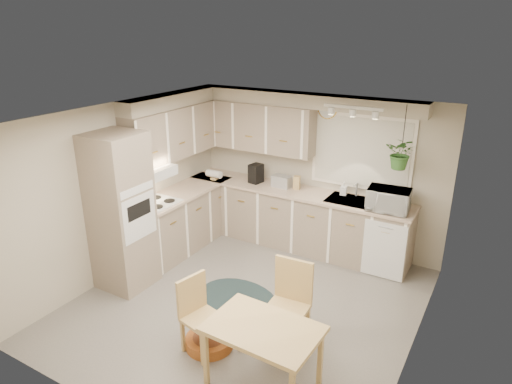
# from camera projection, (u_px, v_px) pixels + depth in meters

# --- Properties ---
(floor) EXTENTS (4.20, 4.20, 0.00)m
(floor) POSITION_uv_depth(u_px,v_px,m) (247.00, 304.00, 5.81)
(floor) COLOR slate
(floor) RESTS_ON ground
(ceiling) EXTENTS (4.20, 4.20, 0.00)m
(ceiling) POSITION_uv_depth(u_px,v_px,m) (245.00, 117.00, 4.97)
(ceiling) COLOR white
(ceiling) RESTS_ON wall_back
(wall_back) EXTENTS (4.00, 0.04, 2.40)m
(wall_back) POSITION_uv_depth(u_px,v_px,m) (316.00, 171.00, 7.09)
(wall_back) COLOR #AEA590
(wall_back) RESTS_ON floor
(wall_front) EXTENTS (4.00, 0.04, 2.40)m
(wall_front) POSITION_uv_depth(u_px,v_px,m) (111.00, 308.00, 3.69)
(wall_front) COLOR #AEA590
(wall_front) RESTS_ON floor
(wall_left) EXTENTS (0.04, 4.20, 2.40)m
(wall_left) POSITION_uv_depth(u_px,v_px,m) (123.00, 189.00, 6.33)
(wall_left) COLOR #AEA590
(wall_left) RESTS_ON floor
(wall_right) EXTENTS (0.04, 4.20, 2.40)m
(wall_right) POSITION_uv_depth(u_px,v_px,m) (421.00, 259.00, 4.45)
(wall_right) COLOR #AEA590
(wall_right) RESTS_ON floor
(base_cab_left) EXTENTS (0.60, 1.85, 0.90)m
(base_cab_left) POSITION_uv_depth(u_px,v_px,m) (183.00, 220.00, 7.16)
(base_cab_left) COLOR gray
(base_cab_left) RESTS_ON floor
(base_cab_back) EXTENTS (3.60, 0.60, 0.90)m
(base_cab_back) POSITION_uv_depth(u_px,v_px,m) (295.00, 219.00, 7.20)
(base_cab_back) COLOR gray
(base_cab_back) RESTS_ON floor
(counter_left) EXTENTS (0.64, 1.89, 0.04)m
(counter_left) POSITION_uv_depth(u_px,v_px,m) (182.00, 192.00, 6.99)
(counter_left) COLOR tan
(counter_left) RESTS_ON base_cab_left
(counter_back) EXTENTS (3.64, 0.64, 0.04)m
(counter_back) POSITION_uv_depth(u_px,v_px,m) (295.00, 191.00, 7.03)
(counter_back) COLOR tan
(counter_back) RESTS_ON base_cab_back
(oven_stack) EXTENTS (0.65, 0.65, 2.10)m
(oven_stack) POSITION_uv_depth(u_px,v_px,m) (121.00, 212.00, 5.92)
(oven_stack) COLOR gray
(oven_stack) RESTS_ON floor
(wall_oven_face) EXTENTS (0.02, 0.56, 0.58)m
(wall_oven_face) POSITION_uv_depth(u_px,v_px,m) (139.00, 217.00, 5.77)
(wall_oven_face) COLOR silver
(wall_oven_face) RESTS_ON oven_stack
(upper_cab_left) EXTENTS (0.35, 2.00, 0.75)m
(upper_cab_left) POSITION_uv_depth(u_px,v_px,m) (176.00, 132.00, 6.84)
(upper_cab_left) COLOR gray
(upper_cab_left) RESTS_ON wall_left
(upper_cab_back) EXTENTS (2.00, 0.35, 0.75)m
(upper_cab_back) POSITION_uv_depth(u_px,v_px,m) (255.00, 126.00, 7.20)
(upper_cab_back) COLOR gray
(upper_cab_back) RESTS_ON wall_back
(soffit_left) EXTENTS (0.30, 2.00, 0.20)m
(soffit_left) POSITION_uv_depth(u_px,v_px,m) (173.00, 100.00, 6.68)
(soffit_left) COLOR #AEA590
(soffit_left) RESTS_ON wall_left
(soffit_back) EXTENTS (3.60, 0.30, 0.20)m
(soffit_back) POSITION_uv_depth(u_px,v_px,m) (303.00, 100.00, 6.68)
(soffit_back) COLOR #AEA590
(soffit_back) RESTS_ON wall_back
(cooktop) EXTENTS (0.52, 0.58, 0.02)m
(cooktop) POSITION_uv_depth(u_px,v_px,m) (157.00, 203.00, 6.51)
(cooktop) COLOR silver
(cooktop) RESTS_ON counter_left
(range_hood) EXTENTS (0.40, 0.60, 0.14)m
(range_hood) POSITION_uv_depth(u_px,v_px,m) (153.00, 173.00, 6.36)
(range_hood) COLOR silver
(range_hood) RESTS_ON upper_cab_left
(window_blinds) EXTENTS (1.40, 0.02, 1.00)m
(window_blinds) POSITION_uv_depth(u_px,v_px,m) (361.00, 152.00, 6.60)
(window_blinds) COLOR silver
(window_blinds) RESTS_ON wall_back
(window_frame) EXTENTS (1.50, 0.02, 1.10)m
(window_frame) POSITION_uv_depth(u_px,v_px,m) (361.00, 152.00, 6.61)
(window_frame) COLOR white
(window_frame) RESTS_ON wall_back
(sink) EXTENTS (0.70, 0.48, 0.10)m
(sink) POSITION_uv_depth(u_px,v_px,m) (351.00, 203.00, 6.62)
(sink) COLOR #AFB3B7
(sink) RESTS_ON counter_back
(dishwasher_front) EXTENTS (0.58, 0.02, 0.83)m
(dishwasher_front) POSITION_uv_depth(u_px,v_px,m) (383.00, 251.00, 6.26)
(dishwasher_front) COLOR silver
(dishwasher_front) RESTS_ON base_cab_back
(track_light_bar) EXTENTS (0.80, 0.04, 0.04)m
(track_light_bar) POSITION_uv_depth(u_px,v_px,m) (353.00, 107.00, 5.92)
(track_light_bar) COLOR silver
(track_light_bar) RESTS_ON ceiling
(wall_clock) EXTENTS (0.30, 0.03, 0.30)m
(wall_clock) POSITION_uv_depth(u_px,v_px,m) (328.00, 109.00, 6.65)
(wall_clock) COLOR gold
(wall_clock) RESTS_ON wall_back
(dining_table) EXTENTS (1.09, 0.75, 0.67)m
(dining_table) POSITION_uv_depth(u_px,v_px,m) (263.00, 356.00, 4.41)
(dining_table) COLOR tan
(dining_table) RESTS_ON floor
(chair_left) EXTENTS (0.48, 0.48, 0.85)m
(chair_left) POSITION_uv_depth(u_px,v_px,m) (203.00, 317.00, 4.84)
(chair_left) COLOR tan
(chair_left) RESTS_ON floor
(chair_back) EXTENTS (0.48, 0.48, 0.98)m
(chair_back) POSITION_uv_depth(u_px,v_px,m) (286.00, 308.00, 4.89)
(chair_back) COLOR tan
(chair_back) RESTS_ON floor
(braided_rug) EXTENTS (1.43, 1.24, 0.01)m
(braided_rug) POSITION_uv_depth(u_px,v_px,m) (238.00, 301.00, 5.87)
(braided_rug) COLOR black
(braided_rug) RESTS_ON floor
(pet_bed) EXTENTS (0.70, 0.70, 0.12)m
(pet_bed) POSITION_uv_depth(u_px,v_px,m) (210.00, 341.00, 5.03)
(pet_bed) COLOR #9F581F
(pet_bed) RESTS_ON floor
(microwave) EXTENTS (0.59, 0.36, 0.38)m
(microwave) POSITION_uv_depth(u_px,v_px,m) (389.00, 197.00, 6.21)
(microwave) COLOR silver
(microwave) RESTS_ON counter_back
(soap_bottle) EXTENTS (0.13, 0.22, 0.10)m
(soap_bottle) POSITION_uv_depth(u_px,v_px,m) (343.00, 192.00, 6.80)
(soap_bottle) COLOR silver
(soap_bottle) RESTS_ON counter_back
(hanging_plant) EXTENTS (0.41, 0.45, 0.33)m
(hanging_plant) POSITION_uv_depth(u_px,v_px,m) (401.00, 157.00, 5.95)
(hanging_plant) COLOR #306026
(hanging_plant) RESTS_ON ceiling
(coffee_maker) EXTENTS (0.20, 0.24, 0.30)m
(coffee_maker) POSITION_uv_depth(u_px,v_px,m) (256.00, 173.00, 7.31)
(coffee_maker) COLOR black
(coffee_maker) RESTS_ON counter_back
(toaster) EXTENTS (0.31, 0.19, 0.18)m
(toaster) POSITION_uv_depth(u_px,v_px,m) (282.00, 181.00, 7.13)
(toaster) COLOR #AFB3B7
(toaster) RESTS_ON counter_back
(knife_block) EXTENTS (0.11, 0.11, 0.21)m
(knife_block) POSITION_uv_depth(u_px,v_px,m) (297.00, 183.00, 7.04)
(knife_block) COLOR tan
(knife_block) RESTS_ON counter_back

